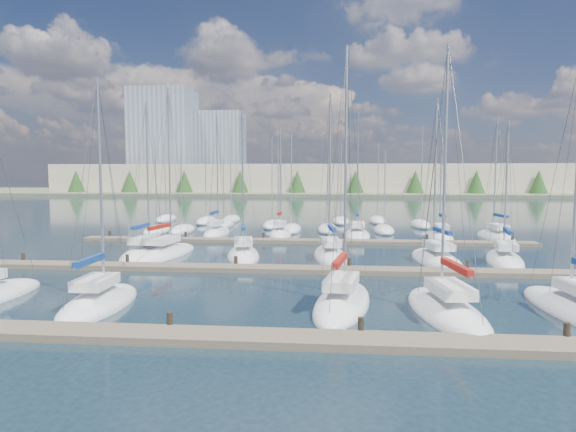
# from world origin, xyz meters

# --- Properties ---
(ground) EXTENTS (400.00, 400.00, 0.00)m
(ground) POSITION_xyz_m (0.00, 60.00, 0.00)
(ground) COLOR #1B2C36
(ground) RESTS_ON ground
(dock_near) EXTENTS (44.00, 1.93, 1.10)m
(dock_near) POSITION_xyz_m (0.00, 2.01, 0.15)
(dock_near) COLOR #6B5E4C
(dock_near) RESTS_ON ground
(dock_mid) EXTENTS (44.00, 1.93, 1.10)m
(dock_mid) POSITION_xyz_m (0.00, 16.01, 0.15)
(dock_mid) COLOR #6B5E4C
(dock_mid) RESTS_ON ground
(dock_far) EXTENTS (44.00, 1.93, 1.10)m
(dock_far) POSITION_xyz_m (0.00, 30.01, 0.15)
(dock_far) COLOR #6B5E4C
(dock_far) RESTS_ON ground
(sailboat_j) EXTENTS (3.93, 7.68, 12.49)m
(sailboat_j) POSITION_xyz_m (-4.26, 21.26, 0.18)
(sailboat_j) COLOR white
(sailboat_j) RESTS_ON ground
(sailboat_i) EXTENTS (3.72, 9.11, 14.39)m
(sailboat_i) POSITION_xyz_m (-10.63, 21.47, 0.19)
(sailboat_i) COLOR white
(sailboat_i) RESTS_ON ground
(sailboat_o) EXTENTS (2.54, 6.56, 12.47)m
(sailboat_o) POSITION_xyz_m (-2.79, 35.07, 0.20)
(sailboat_o) COLOR white
(sailboat_o) RESTS_ON ground
(sailboat_n) EXTENTS (2.36, 7.75, 14.03)m
(sailboat_n) POSITION_xyz_m (-9.94, 35.70, 0.20)
(sailboat_n) COLOR white
(sailboat_n) RESTS_ON ground
(sailboat_m) EXTENTS (4.12, 8.49, 11.49)m
(sailboat_m) POSITION_xyz_m (15.84, 20.86, 0.18)
(sailboat_m) COLOR white
(sailboat_m) RESTS_ON ground
(sailboat_d) EXTENTS (3.96, 8.76, 13.79)m
(sailboat_d) POSITION_xyz_m (3.36, 7.60, 0.18)
(sailboat_d) COLOR white
(sailboat_d) RESTS_ON ground
(sailboat_q) EXTENTS (2.76, 6.95, 10.25)m
(sailboat_q) POSITION_xyz_m (13.94, 33.99, 0.18)
(sailboat_q) COLOR white
(sailboat_q) RESTS_ON ground
(sailboat_c) EXTENTS (2.87, 7.23, 12.16)m
(sailboat_c) POSITION_xyz_m (-8.83, 6.33, 0.18)
(sailboat_c) COLOR white
(sailboat_c) RESTS_ON ground
(sailboat_p) EXTENTS (3.04, 8.35, 13.98)m
(sailboat_p) POSITION_xyz_m (5.49, 35.12, 0.18)
(sailboat_p) COLOR white
(sailboat_p) RESTS_ON ground
(sailboat_h) EXTENTS (3.17, 7.95, 13.28)m
(sailboat_h) POSITION_xyz_m (-12.35, 21.35, 0.18)
(sailboat_h) COLOR white
(sailboat_h) RESTS_ON ground
(sailboat_r) EXTENTS (3.02, 8.16, 13.16)m
(sailboat_r) POSITION_xyz_m (19.67, 34.56, 0.19)
(sailboat_r) COLOR white
(sailboat_r) RESTS_ON ground
(sailboat_l) EXTENTS (3.81, 8.97, 13.14)m
(sailboat_l) POSITION_xyz_m (10.71, 20.55, 0.17)
(sailboat_l) COLOR white
(sailboat_l) RESTS_ON ground
(sailboat_e) EXTENTS (3.71, 8.73, 13.45)m
(sailboat_e) POSITION_xyz_m (8.22, 6.52, 0.18)
(sailboat_e) COLOR white
(sailboat_e) RESTS_ON ground
(sailboat_k) EXTENTS (3.44, 9.32, 13.78)m
(sailboat_k) POSITION_xyz_m (2.68, 21.60, 0.19)
(sailboat_k) COLOR white
(sailboat_k) RESTS_ON ground
(distant_boats) EXTENTS (36.93, 20.75, 13.30)m
(distant_boats) POSITION_xyz_m (-4.34, 43.76, 0.29)
(distant_boats) COLOR #9EA0A5
(distant_boats) RESTS_ON ground
(shoreline) EXTENTS (400.00, 60.00, 38.00)m
(shoreline) POSITION_xyz_m (-13.29, 149.77, 7.44)
(shoreline) COLOR #666B51
(shoreline) RESTS_ON ground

